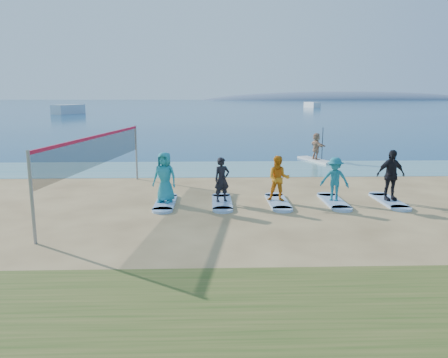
{
  "coord_description": "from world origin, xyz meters",
  "views": [
    {
      "loc": [
        -1.93,
        -12.37,
        3.9
      ],
      "look_at": [
        -1.46,
        2.0,
        1.1
      ],
      "focal_mm": 35.0,
      "sensor_mm": 36.0,
      "label": 1
    }
  ],
  "objects_px": {
    "student_0": "(165,177)",
    "surfboard_1": "(222,202)",
    "paddleboarder": "(316,146)",
    "student_4": "(391,175)",
    "surfboard_0": "(165,203)",
    "paddleboard": "(316,160)",
    "boat_offshore_b": "(312,108)",
    "student_3": "(335,179)",
    "boat_offshore_a": "(69,114)",
    "surfboard_2": "(278,202)",
    "student_2": "(279,179)",
    "surfboard_3": "(334,202)",
    "volleyball_net": "(98,151)",
    "surfboard_4": "(389,201)",
    "student_1": "(222,180)"
  },
  "relations": [
    {
      "from": "student_0",
      "to": "surfboard_1",
      "type": "xyz_separation_m",
      "value": [
        2.04,
        0.0,
        -0.95
      ]
    },
    {
      "from": "paddleboarder",
      "to": "student_4",
      "type": "distance_m",
      "value": 10.03
    },
    {
      "from": "surfboard_0",
      "to": "paddleboard",
      "type": "bearing_deg",
      "value": 51.78
    },
    {
      "from": "paddleboard",
      "to": "student_4",
      "type": "relative_size",
      "value": 1.62
    },
    {
      "from": "paddleboard",
      "to": "student_4",
      "type": "height_order",
      "value": "student_4"
    },
    {
      "from": "boat_offshore_b",
      "to": "student_3",
      "type": "bearing_deg",
      "value": -115.97
    },
    {
      "from": "paddleboard",
      "to": "surfboard_1",
      "type": "relative_size",
      "value": 1.36
    },
    {
      "from": "boat_offshore_a",
      "to": "surfboard_2",
      "type": "relative_size",
      "value": 3.27
    },
    {
      "from": "surfboard_2",
      "to": "student_2",
      "type": "relative_size",
      "value": 1.34
    },
    {
      "from": "student_4",
      "to": "surfboard_3",
      "type": "bearing_deg",
      "value": 171.83
    },
    {
      "from": "volleyball_net",
      "to": "surfboard_4",
      "type": "xyz_separation_m",
      "value": [
        10.58,
        -0.31,
        -1.86
      ]
    },
    {
      "from": "boat_offshore_b",
      "to": "surfboard_3",
      "type": "distance_m",
      "value": 117.51
    },
    {
      "from": "student_2",
      "to": "student_0",
      "type": "bearing_deg",
      "value": -169.82
    },
    {
      "from": "volleyball_net",
      "to": "student_4",
      "type": "relative_size",
      "value": 4.86
    },
    {
      "from": "paddleboard",
      "to": "surfboard_1",
      "type": "distance_m",
      "value": 11.61
    },
    {
      "from": "surfboard_3",
      "to": "surfboard_4",
      "type": "xyz_separation_m",
      "value": [
        2.04,
        0.0,
        0.0
      ]
    },
    {
      "from": "surfboard_2",
      "to": "surfboard_4",
      "type": "xyz_separation_m",
      "value": [
        4.09,
        0.0,
        0.0
      ]
    },
    {
      "from": "surfboard_4",
      "to": "student_4",
      "type": "xyz_separation_m",
      "value": [
        0.0,
        0.0,
        0.97
      ]
    },
    {
      "from": "volleyball_net",
      "to": "paddleboard",
      "type": "bearing_deg",
      "value": 43.33
    },
    {
      "from": "student_3",
      "to": "boat_offshore_a",
      "type": "bearing_deg",
      "value": 138.57
    },
    {
      "from": "paddleboarder",
      "to": "boat_offshore_a",
      "type": "xyz_separation_m",
      "value": [
        -34.54,
        63.88,
        -0.9
      ]
    },
    {
      "from": "volleyball_net",
      "to": "surfboard_3",
      "type": "xyz_separation_m",
      "value": [
        8.54,
        -0.31,
        -1.86
      ]
    },
    {
      "from": "paddleboard",
      "to": "student_2",
      "type": "height_order",
      "value": "student_2"
    },
    {
      "from": "student_1",
      "to": "student_3",
      "type": "relative_size",
      "value": 1.01
    },
    {
      "from": "student_0",
      "to": "student_1",
      "type": "xyz_separation_m",
      "value": [
        2.04,
        0.0,
        -0.1
      ]
    },
    {
      "from": "student_1",
      "to": "student_3",
      "type": "xyz_separation_m",
      "value": [
        4.09,
        0.0,
        -0.01
      ]
    },
    {
      "from": "surfboard_0",
      "to": "student_3",
      "type": "xyz_separation_m",
      "value": [
        6.13,
        0.0,
        0.84
      ]
    },
    {
      "from": "volleyball_net",
      "to": "student_1",
      "type": "relative_size",
      "value": 5.62
    },
    {
      "from": "student_1",
      "to": "student_2",
      "type": "relative_size",
      "value": 0.97
    },
    {
      "from": "student_0",
      "to": "student_1",
      "type": "relative_size",
      "value": 1.12
    },
    {
      "from": "surfboard_3",
      "to": "paddleboarder",
      "type": "bearing_deg",
      "value": 80.04
    },
    {
      "from": "paddleboarder",
      "to": "boat_offshore_b",
      "type": "xyz_separation_m",
      "value": [
        24.09,
        104.61,
        -0.9
      ]
    },
    {
      "from": "surfboard_0",
      "to": "student_4",
      "type": "relative_size",
      "value": 1.19
    },
    {
      "from": "boat_offshore_b",
      "to": "student_0",
      "type": "bearing_deg",
      "value": -118.85
    },
    {
      "from": "paddleboard",
      "to": "student_1",
      "type": "relative_size",
      "value": 1.87
    },
    {
      "from": "surfboard_4",
      "to": "student_4",
      "type": "distance_m",
      "value": 0.97
    },
    {
      "from": "paddleboard",
      "to": "student_1",
      "type": "xyz_separation_m",
      "value": [
        -5.85,
        -10.02,
        0.83
      ]
    },
    {
      "from": "student_3",
      "to": "surfboard_4",
      "type": "xyz_separation_m",
      "value": [
        2.04,
        0.0,
        -0.84
      ]
    },
    {
      "from": "surfboard_1",
      "to": "student_2",
      "type": "xyz_separation_m",
      "value": [
        2.04,
        0.0,
        0.87
      ]
    },
    {
      "from": "surfboard_0",
      "to": "surfboard_2",
      "type": "relative_size",
      "value": 1.0
    },
    {
      "from": "student_0",
      "to": "surfboard_4",
      "type": "height_order",
      "value": "student_0"
    },
    {
      "from": "student_3",
      "to": "surfboard_2",
      "type": "bearing_deg",
      "value": -155.35
    },
    {
      "from": "student_1",
      "to": "student_4",
      "type": "xyz_separation_m",
      "value": [
        6.13,
        0.0,
        0.13
      ]
    },
    {
      "from": "surfboard_0",
      "to": "student_0",
      "type": "bearing_deg",
      "value": 0.0
    },
    {
      "from": "student_0",
      "to": "student_2",
      "type": "relative_size",
      "value": 1.09
    },
    {
      "from": "boat_offshore_b",
      "to": "surfboard_1",
      "type": "height_order",
      "value": "boat_offshore_b"
    },
    {
      "from": "surfboard_1",
      "to": "surfboard_4",
      "type": "xyz_separation_m",
      "value": [
        6.13,
        0.0,
        0.0
      ]
    },
    {
      "from": "surfboard_4",
      "to": "surfboard_1",
      "type": "bearing_deg",
      "value": 180.0
    },
    {
      "from": "volleyball_net",
      "to": "surfboard_4",
      "type": "distance_m",
      "value": 10.75
    },
    {
      "from": "boat_offshore_b",
      "to": "surfboard_2",
      "type": "relative_size",
      "value": 3.0
    }
  ]
}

